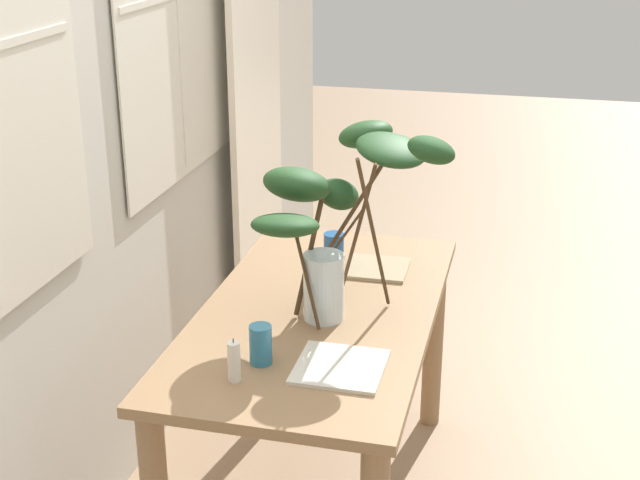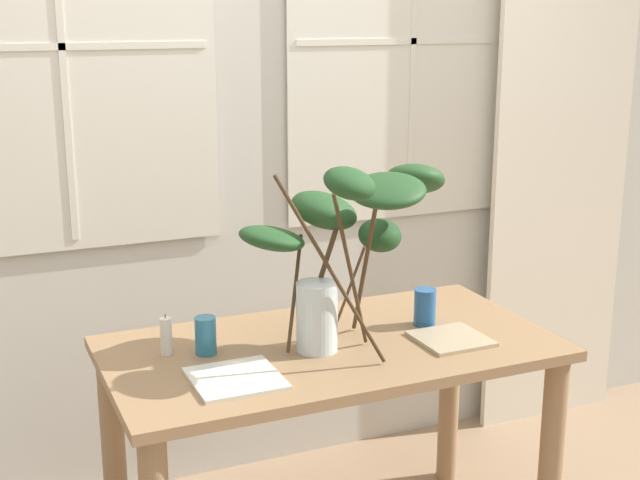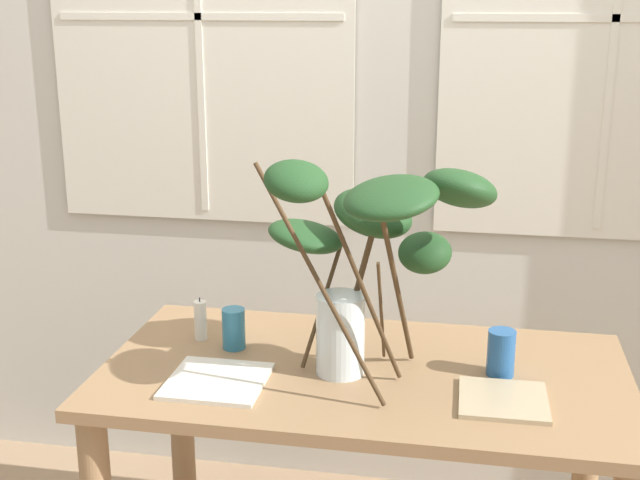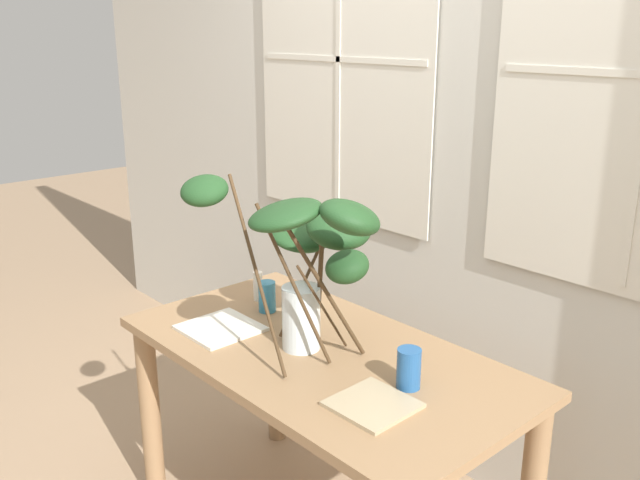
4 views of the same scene
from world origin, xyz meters
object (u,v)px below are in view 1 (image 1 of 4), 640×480
(dining_table, at_px, (318,349))
(pillar_candle, at_px, (234,362))
(drinking_glass_blue_left, at_px, (261,345))
(plate_square_left, at_px, (340,367))
(drinking_glass_blue_right, at_px, (334,250))
(vase_with_branches, at_px, (336,200))
(plate_square_right, at_px, (377,268))

(dining_table, distance_m, pillar_candle, 0.55)
(dining_table, height_order, pillar_candle, pillar_candle)
(drinking_glass_blue_left, bearing_deg, plate_square_left, -84.96)
(dining_table, height_order, drinking_glass_blue_right, drinking_glass_blue_right)
(drinking_glass_blue_left, bearing_deg, vase_with_branches, -17.91)
(drinking_glass_blue_left, bearing_deg, plate_square_right, -15.11)
(drinking_glass_blue_left, height_order, plate_square_left, drinking_glass_blue_left)
(vase_with_branches, bearing_deg, plate_square_left, -165.19)
(drinking_glass_blue_right, bearing_deg, pillar_candle, 174.36)
(drinking_glass_blue_left, bearing_deg, pillar_candle, 159.66)
(plate_square_left, bearing_deg, dining_table, 22.95)
(vase_with_branches, height_order, plate_square_left, vase_with_branches)
(drinking_glass_blue_right, relative_size, plate_square_right, 0.58)
(vase_with_branches, relative_size, plate_square_right, 3.06)
(drinking_glass_blue_left, xyz_separation_m, plate_square_left, (0.02, -0.23, -0.05))
(plate_square_left, height_order, pillar_candle, pillar_candle)
(vase_with_branches, height_order, pillar_candle, vase_with_branches)
(plate_square_right, relative_size, pillar_candle, 1.67)
(dining_table, xyz_separation_m, drinking_glass_blue_right, (0.36, 0.03, 0.21))
(drinking_glass_blue_right, xyz_separation_m, plate_square_left, (-0.72, -0.18, -0.06))
(dining_table, distance_m, drinking_glass_blue_right, 0.41)
(pillar_candle, bearing_deg, dining_table, -13.15)
(dining_table, bearing_deg, pillar_candle, 166.85)
(pillar_candle, bearing_deg, vase_with_branches, -18.45)
(plate_square_left, distance_m, pillar_candle, 0.30)
(plate_square_right, bearing_deg, pillar_candle, 164.19)
(dining_table, relative_size, pillar_candle, 10.89)
(dining_table, xyz_separation_m, plate_square_right, (0.36, -0.13, 0.15))
(drinking_glass_blue_right, bearing_deg, vase_with_branches, -166.04)
(drinking_glass_blue_left, relative_size, pillar_candle, 0.91)
(dining_table, xyz_separation_m, pillar_candle, (-0.49, 0.12, 0.21))
(vase_with_branches, xyz_separation_m, pillar_candle, (-0.51, 0.17, -0.31))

